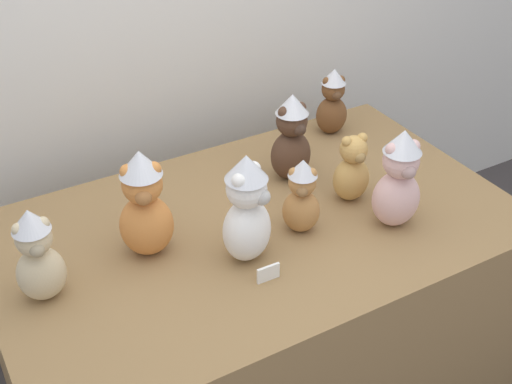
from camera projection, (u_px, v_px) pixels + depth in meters
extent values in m
cube|color=olive|center=(256.00, 313.00, 2.36)|extent=(1.65, 0.99, 0.78)
ellipsoid|color=tan|center=(351.00, 179.00, 2.22)|extent=(0.13, 0.12, 0.15)
sphere|color=tan|center=(354.00, 149.00, 2.16)|extent=(0.09, 0.09, 0.09)
sphere|color=tan|center=(347.00, 141.00, 2.13)|extent=(0.03, 0.03, 0.03)
sphere|color=tan|center=(362.00, 138.00, 2.15)|extent=(0.03, 0.03, 0.03)
sphere|color=olive|center=(360.00, 157.00, 2.13)|extent=(0.04, 0.04, 0.04)
ellipsoid|color=#4C3323|center=(291.00, 155.00, 2.32)|extent=(0.15, 0.13, 0.18)
sphere|color=#4C3323|center=(292.00, 121.00, 2.25)|extent=(0.11, 0.11, 0.11)
sphere|color=#4C3323|center=(284.00, 112.00, 2.21)|extent=(0.04, 0.04, 0.04)
sphere|color=#4C3323|center=(300.00, 108.00, 2.24)|extent=(0.04, 0.04, 0.04)
sphere|color=#412E23|center=(299.00, 129.00, 2.22)|extent=(0.04, 0.04, 0.04)
cone|color=silver|center=(292.00, 104.00, 2.21)|extent=(0.11, 0.11, 0.07)
ellipsoid|color=brown|center=(331.00, 115.00, 2.60)|extent=(0.14, 0.13, 0.15)
sphere|color=brown|center=(333.00, 89.00, 2.53)|extent=(0.09, 0.09, 0.09)
sphere|color=brown|center=(327.00, 82.00, 2.51)|extent=(0.03, 0.03, 0.03)
sphere|color=brown|center=(341.00, 80.00, 2.52)|extent=(0.03, 0.03, 0.03)
sphere|color=brown|center=(337.00, 95.00, 2.51)|extent=(0.04, 0.04, 0.04)
cone|color=silver|center=(334.00, 76.00, 2.50)|extent=(0.09, 0.09, 0.06)
ellipsoid|color=beige|center=(396.00, 199.00, 2.09)|extent=(0.18, 0.16, 0.19)
sphere|color=beige|center=(401.00, 161.00, 2.02)|extent=(0.11, 0.11, 0.11)
sphere|color=beige|center=(392.00, 150.00, 1.98)|extent=(0.04, 0.04, 0.04)
sphere|color=beige|center=(413.00, 146.00, 2.00)|extent=(0.04, 0.04, 0.04)
sphere|color=#A88783|center=(408.00, 172.00, 1.99)|extent=(0.05, 0.05, 0.05)
cone|color=silver|center=(404.00, 141.00, 1.98)|extent=(0.12, 0.12, 0.07)
ellipsoid|color=#CCB78E|center=(42.00, 273.00, 1.82)|extent=(0.14, 0.12, 0.16)
sphere|color=#CCB78E|center=(33.00, 238.00, 1.75)|extent=(0.10, 0.10, 0.10)
sphere|color=#CCB78E|center=(19.00, 230.00, 1.72)|extent=(0.04, 0.04, 0.04)
sphere|color=#CCB78E|center=(43.00, 223.00, 1.74)|extent=(0.04, 0.04, 0.04)
sphere|color=#9D8E71|center=(37.00, 250.00, 1.73)|extent=(0.04, 0.04, 0.04)
cone|color=silver|center=(29.00, 220.00, 1.72)|extent=(0.10, 0.10, 0.06)
ellipsoid|color=#D17F3D|center=(147.00, 225.00, 1.97)|extent=(0.19, 0.18, 0.19)
sphere|color=#D17F3D|center=(142.00, 184.00, 1.89)|extent=(0.12, 0.12, 0.12)
sphere|color=#D17F3D|center=(127.00, 172.00, 1.86)|extent=(0.04, 0.04, 0.04)
sphere|color=#D17F3D|center=(154.00, 169.00, 1.87)|extent=(0.04, 0.04, 0.04)
sphere|color=#A06536|center=(143.00, 197.00, 1.86)|extent=(0.05, 0.05, 0.05)
cone|color=silver|center=(140.00, 163.00, 1.85)|extent=(0.12, 0.12, 0.08)
ellipsoid|color=white|center=(247.00, 230.00, 1.96)|extent=(0.20, 0.19, 0.19)
sphere|color=white|center=(246.00, 189.00, 1.87)|extent=(0.12, 0.12, 0.12)
sphere|color=white|center=(239.00, 181.00, 1.82)|extent=(0.04, 0.04, 0.04)
sphere|color=white|center=(253.00, 169.00, 1.88)|extent=(0.04, 0.04, 0.04)
sphere|color=#B4B3AF|center=(262.00, 197.00, 1.86)|extent=(0.05, 0.05, 0.05)
cone|color=silver|center=(246.00, 167.00, 1.84)|extent=(0.12, 0.12, 0.08)
ellipsoid|color=#B27A42|center=(301.00, 211.00, 2.08)|extent=(0.15, 0.14, 0.14)
sphere|color=#B27A42|center=(302.00, 182.00, 2.02)|extent=(0.09, 0.09, 0.09)
sphere|color=#B27A42|center=(294.00, 173.00, 2.00)|extent=(0.03, 0.03, 0.03)
sphere|color=#B27A42|center=(312.00, 173.00, 2.00)|extent=(0.03, 0.03, 0.03)
sphere|color=olive|center=(302.00, 191.00, 1.99)|extent=(0.04, 0.04, 0.04)
cone|color=silver|center=(303.00, 168.00, 1.99)|extent=(0.09, 0.09, 0.06)
cube|color=white|center=(269.00, 274.00, 1.91)|extent=(0.07, 0.01, 0.05)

